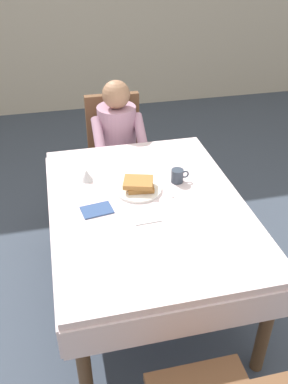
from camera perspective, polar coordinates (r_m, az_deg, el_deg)
The scene contains 12 objects.
ground_plane at distance 2.85m, azimuth 0.46°, elevation -13.75°, with size 14.00×14.00×0.00m, color #3D4756.
dining_table_main at distance 2.41m, azimuth 0.52°, elevation -3.26°, with size 1.12×1.52×0.74m.
chair_diner at distance 3.46m, azimuth -4.04°, elevation 6.56°, with size 0.44×0.45×0.93m.
diner_person at distance 3.26m, azimuth -3.68°, elevation 7.51°, with size 0.40×0.43×1.12m.
plate_breakfast at distance 2.47m, azimuth -0.80°, elevation 0.39°, with size 0.28×0.28×0.02m, color white.
breakfast_stack at distance 2.44m, azimuth -0.68°, elevation 1.08°, with size 0.20×0.18×0.06m.
cup_coffee at distance 2.54m, azimuth 4.68°, elevation 2.26°, with size 0.11×0.08×0.08m.
syrup_pitcher at distance 2.57m, azimuth -7.95°, elevation 2.32°, with size 0.08×0.08×0.07m.
fork_left_of_plate at distance 2.43m, azimuth -5.09°, elevation -0.52°, with size 0.18×0.01×0.01m, color silver.
knife_right_of_plate at distance 2.49m, azimuth 3.57°, elevation 0.57°, with size 0.20×0.01×0.01m, color silver.
spoon_near_edge at distance 2.21m, azimuth 0.63°, elevation -4.24°, with size 0.15×0.01×0.01m, color silver.
napkin_folded at distance 2.31m, azimuth -6.55°, elevation -2.49°, with size 0.17×0.12×0.01m, color #334C7F.
Camera 1 is at (-0.45, -1.88, 2.10)m, focal length 38.47 mm.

